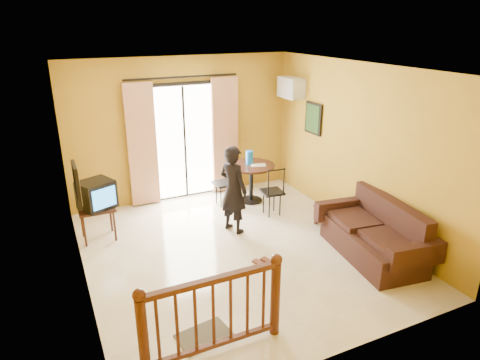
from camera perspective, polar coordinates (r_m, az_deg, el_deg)
name	(u,v)px	position (r m, az deg, el deg)	size (l,w,h in m)	color
ground	(237,250)	(6.84, -0.43, -9.35)	(5.00, 5.00, 0.00)	beige
room_shell	(237,147)	(6.17, -0.47, 4.48)	(5.00, 5.00, 5.00)	white
balcony_door	(185,141)	(8.50, -7.38, 5.20)	(2.25, 0.14, 2.46)	black
tv_table	(97,212)	(7.35, -18.58, -4.06)	(0.56, 0.47, 0.56)	black
television	(96,194)	(7.23, -18.59, -1.84)	(0.64, 0.62, 0.45)	black
picture_left	(77,185)	(5.52, -20.92, -0.58)	(0.05, 0.42, 0.52)	black
dining_table	(251,172)	(8.39, 1.51, 1.01)	(0.92, 0.92, 0.76)	black
water_jug	(250,157)	(8.34, 1.28, 3.02)	(0.15, 0.15, 0.27)	blue
serving_tray	(258,165)	(8.30, 2.47, 2.01)	(0.28, 0.18, 0.02)	beige
dining_chairs	(247,209)	(8.24, 0.96, -3.90)	(1.05, 1.22, 0.95)	black
air_conditioner	(291,88)	(8.74, 6.80, 12.11)	(0.31, 0.60, 0.40)	silver
botanical_print	(313,118)	(8.36, 9.74, 8.10)	(0.05, 0.50, 0.60)	black
coffee_table	(338,218)	(7.52, 12.90, -4.92)	(0.45, 0.82, 0.37)	black
bowl	(339,210)	(7.45, 13.03, -3.87)	(0.20, 0.20, 0.06)	#55291D
sofa	(375,236)	(6.88, 17.60, -7.11)	(1.07, 1.94, 0.88)	black
standing_person	(233,189)	(7.14, -0.91, -1.27)	(0.55, 0.36, 1.51)	black
stair_balustrade	(213,309)	(4.70, -3.58, -16.84)	(1.63, 0.13, 1.04)	#471E0F
doormat	(204,336)	(5.24, -4.79, -19.98)	(0.60, 0.40, 0.02)	#4F4A3F
sandals	(264,262)	(6.52, 3.22, -10.90)	(0.31, 0.27, 0.03)	#55291D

